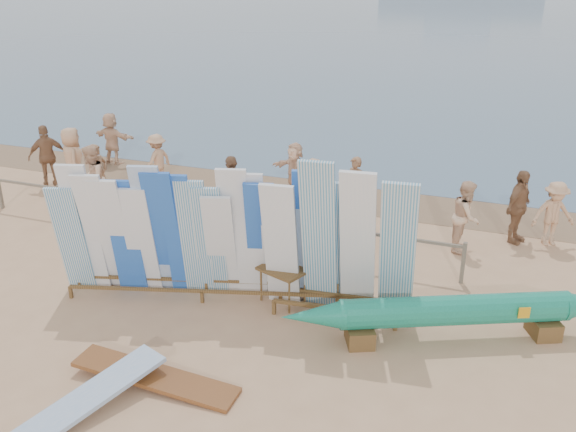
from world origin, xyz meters
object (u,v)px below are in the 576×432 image
at_px(beachgoer_4, 232,190).
at_px(beachgoer_6, 313,196).
at_px(stroller, 283,223).
at_px(beachgoer_extra_0, 554,214).
at_px(flat_board_b, 82,414).
at_px(beachgoer_7, 355,187).
at_px(beachgoer_2, 92,180).
at_px(main_surfboard_rack, 202,238).
at_px(beach_chair_right, 241,221).
at_px(side_surfboard_rack, 339,247).
at_px(beachgoer_extra_1, 48,156).
at_px(flat_board_c, 156,383).
at_px(beachgoer_3, 157,160).
at_px(beach_chair_left, 208,217).
at_px(beachgoer_1, 99,174).
at_px(outrigger_canoe, 455,312).
at_px(vendor_table, 283,284).
at_px(beachgoer_8, 466,216).
at_px(beachgoer_5, 295,171).
at_px(beachgoer_11, 112,138).
at_px(beachgoer_10, 518,207).
at_px(beachgoer_0, 73,160).

distance_m(beachgoer_4, beachgoer_6, 2.05).
relative_size(stroller, beachgoer_extra_0, 0.67).
xyz_separation_m(flat_board_b, beachgoer_4, (-1.02, 7.25, 0.88)).
xyz_separation_m(beachgoer_7, beachgoer_2, (-6.42, -2.18, 0.12)).
xyz_separation_m(main_surfboard_rack, beachgoer_extra_0, (6.36, 5.02, -0.49)).
distance_m(stroller, beachgoer_2, 5.26).
bearing_deg(main_surfboard_rack, beach_chair_right, 85.96).
bearing_deg(beachgoer_extra_0, side_surfboard_rack, -153.09).
bearing_deg(beachgoer_extra_1, side_surfboard_rack, 108.41).
xyz_separation_m(flat_board_c, beach_chair_right, (-1.26, 5.95, 0.23)).
height_order(main_surfboard_rack, beachgoer_3, main_surfboard_rack).
bearing_deg(flat_board_c, beachgoer_extra_0, -37.64).
height_order(flat_board_c, beach_chair_left, beach_chair_left).
xyz_separation_m(beachgoer_extra_0, beachgoer_6, (-5.41, -1.19, 0.15)).
bearing_deg(side_surfboard_rack, main_surfboard_rack, 179.29).
height_order(beach_chair_right, beachgoer_1, beachgoer_1).
relative_size(beachgoer_3, beachgoer_4, 0.87).
distance_m(flat_board_c, beachgoer_extra_1, 10.57).
distance_m(flat_board_c, beachgoer_4, 6.53).
xyz_separation_m(beach_chair_right, beachgoer_2, (-4.06, -0.32, 0.68)).
relative_size(outrigger_canoe, beachgoer_4, 3.17).
height_order(vendor_table, beachgoer_6, beachgoer_6).
xyz_separation_m(main_surfboard_rack, flat_board_c, (0.54, -2.66, -1.26)).
distance_m(outrigger_canoe, beachgoer_4, 6.73).
height_order(stroller, beachgoer_4, beachgoer_4).
bearing_deg(beachgoer_1, beachgoer_8, -81.09).
bearing_deg(vendor_table, beachgoer_extra_1, 176.50).
bearing_deg(outrigger_canoe, beachgoer_3, 124.90).
bearing_deg(beachgoer_8, beachgoer_1, 94.84).
xyz_separation_m(beachgoer_extra_0, beachgoer_extra_1, (-13.72, -0.71, 0.15)).
distance_m(beach_chair_left, beachgoer_5, 3.09).
relative_size(beach_chair_left, beachgoer_11, 0.53).
bearing_deg(flat_board_b, beachgoer_1, 145.11).
bearing_deg(main_surfboard_rack, beachgoer_6, 59.53).
bearing_deg(side_surfboard_rack, beachgoer_5, 110.72).
xyz_separation_m(outrigger_canoe, beachgoer_10, (0.88, 4.70, 0.33)).
distance_m(side_surfboard_rack, beachgoer_extra_1, 10.77).
xyz_separation_m(beachgoer_11, beachgoer_6, (7.93, -3.05, 0.07)).
bearing_deg(beachgoer_1, outrigger_canoe, -102.85).
relative_size(vendor_table, beachgoer_extra_1, 0.63).
xyz_separation_m(side_surfboard_rack, beachgoer_0, (-8.92, 3.87, -0.45)).
distance_m(beachgoer_8, beachgoer_5, 5.13).
relative_size(outrigger_canoe, beach_chair_left, 6.26).
bearing_deg(beachgoer_8, beachgoer_7, 71.13).
height_order(beachgoer_2, beachgoer_4, beachgoer_2).
bearing_deg(main_surfboard_rack, beach_chair_left, 99.86).
relative_size(flat_board_b, stroller, 2.63).
bearing_deg(main_surfboard_rack, outrigger_canoe, -14.16).
distance_m(beach_chair_right, beachgoer_extra_1, 6.75).
height_order(side_surfboard_rack, beachgoer_extra_1, side_surfboard_rack).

